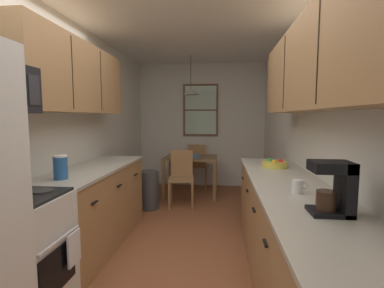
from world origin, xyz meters
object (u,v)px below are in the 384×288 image
object	(u,v)px
dining_table	(191,163)
stove_range	(14,259)
dining_chair_far	(198,164)
trash_bin	(149,190)
fruit_bowl	(275,164)
mug_by_coffeemaker	(298,186)
storage_canister	(60,167)
dining_chair_near	(181,175)
table_serving_bowl	(195,156)
coffee_maker	(336,187)

from	to	relation	value
dining_table	stove_range	bearing A→B (deg)	-104.50
dining_table	dining_chair_far	world-z (taller)	dining_chair_far
trash_bin	dining_table	bearing A→B (deg)	55.96
dining_chair_far	fruit_bowl	size ratio (longest dim) A/B	3.25
mug_by_coffeemaker	fruit_bowl	distance (m)	1.06
stove_range	storage_canister	size ratio (longest dim) A/B	5.12
dining_table	trash_bin	world-z (taller)	dining_table
dining_chair_near	table_serving_bowl	world-z (taller)	dining_chair_near
coffee_maker	mug_by_coffeemaker	distance (m)	0.46
stove_range	table_serving_bowl	size ratio (longest dim) A/B	5.29
stove_range	mug_by_coffeemaker	size ratio (longest dim) A/B	9.71
table_serving_bowl	dining_chair_far	bearing A→B (deg)	90.24
dining_chair_near	dining_chair_far	size ratio (longest dim) A/B	1.00
storage_canister	dining_table	bearing A→B (deg)	72.36
dining_table	table_serving_bowl	xyz separation A→B (m)	(0.08, -0.07, 0.15)
dining_table	storage_canister	distance (m)	2.89
stove_range	coffee_maker	xyz separation A→B (m)	(2.06, -0.07, 0.59)
table_serving_bowl	stove_range	bearing A→B (deg)	-106.18
storage_canister	mug_by_coffeemaker	bearing A→B (deg)	-7.13
coffee_maker	table_serving_bowl	xyz separation A→B (m)	(-1.12, 3.33, -0.31)
coffee_maker	mug_by_coffeemaker	size ratio (longest dim) A/B	2.68
dining_chair_far	mug_by_coffeemaker	xyz separation A→B (m)	(1.03, -3.55, 0.45)
mug_by_coffeemaker	table_serving_bowl	size ratio (longest dim) A/B	0.54
dining_chair_far	storage_canister	xyz separation A→B (m)	(-0.95, -3.30, 0.51)
dining_chair_far	table_serving_bowl	distance (m)	0.69
dining_chair_far	trash_bin	xyz separation A→B (m)	(-0.65, -1.41, -0.20)
trash_bin	coffee_maker	xyz separation A→B (m)	(1.77, -2.57, 0.76)
dining_chair_near	dining_chair_far	distance (m)	1.16
dining_chair_far	coffee_maker	world-z (taller)	coffee_maker
storage_canister	coffee_maker	distance (m)	2.18
storage_canister	table_serving_bowl	xyz separation A→B (m)	(0.95, 2.65, -0.26)
dining_chair_far	trash_bin	distance (m)	1.57
dining_chair_near	dining_chair_far	world-z (taller)	same
dining_chair_far	table_serving_bowl	world-z (taller)	dining_chair_far
storage_canister	mug_by_coffeemaker	world-z (taller)	storage_canister
trash_bin	fruit_bowl	world-z (taller)	fruit_bowl
trash_bin	fruit_bowl	size ratio (longest dim) A/B	2.20
coffee_maker	trash_bin	bearing A→B (deg)	124.55
stove_range	dining_chair_far	bearing A→B (deg)	76.43
table_serving_bowl	dining_chair_near	bearing A→B (deg)	-109.54
dining_chair_far	table_serving_bowl	xyz separation A→B (m)	(0.00, -0.65, 0.25)
stove_range	coffee_maker	world-z (taller)	coffee_maker
dining_table	mug_by_coffeemaker	world-z (taller)	mug_by_coffeemaker
table_serving_bowl	storage_canister	bearing A→B (deg)	-109.72
trash_bin	storage_canister	world-z (taller)	storage_canister
trash_bin	mug_by_coffeemaker	size ratio (longest dim) A/B	5.37
stove_range	dining_chair_near	xyz separation A→B (m)	(0.77, 2.76, 0.03)
table_serving_bowl	coffee_maker	bearing A→B (deg)	-71.47
dining_table	fruit_bowl	size ratio (longest dim) A/B	3.42
stove_range	storage_canister	distance (m)	0.81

